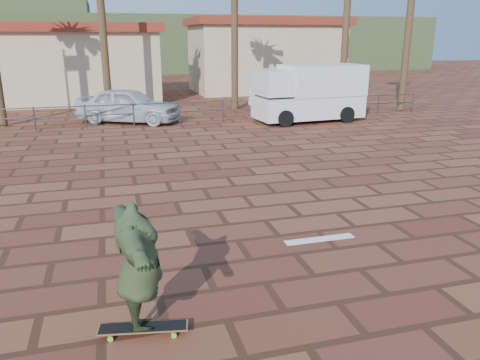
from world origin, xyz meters
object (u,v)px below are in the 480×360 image
object	(u,v)px
skateboarder	(139,267)
car_white	(289,96)
campervan	(310,92)
car_silver	(128,105)
longboard	(143,328)

from	to	relation	value
skateboarder	car_white	world-z (taller)	skateboarder
campervan	car_silver	bearing A→B (deg)	162.27
campervan	car_silver	size ratio (longest dim) A/B	1.09
skateboarder	car_white	xyz separation A→B (m)	(9.16, 18.20, -0.27)
car_silver	car_white	bearing A→B (deg)	-50.94
skateboarder	campervan	size ratio (longest dim) A/B	0.42
campervan	car_white	xyz separation A→B (m)	(0.47, 3.70, -0.63)
skateboarder	car_white	bearing A→B (deg)	-32.35
longboard	skateboarder	world-z (taller)	skateboarder
longboard	car_silver	bearing A→B (deg)	98.13
car_white	longboard	bearing A→B (deg)	173.17
longboard	campervan	world-z (taller)	campervan
car_silver	car_white	xyz separation A→B (m)	(8.50, 1.87, -0.08)
longboard	campervan	size ratio (longest dim) A/B	0.24
longboard	car_silver	size ratio (longest dim) A/B	0.26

